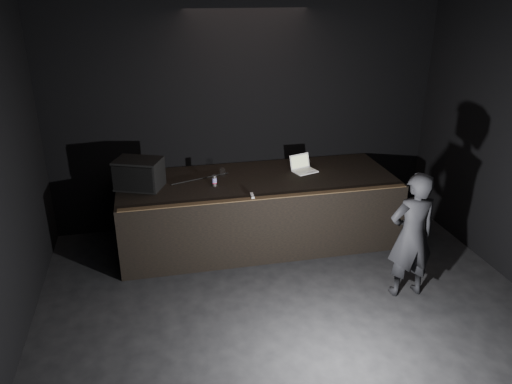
{
  "coord_description": "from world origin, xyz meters",
  "views": [
    {
      "loc": [
        -1.48,
        -3.86,
        3.64
      ],
      "look_at": [
        -0.12,
        2.3,
        0.98
      ],
      "focal_mm": 35.0,
      "sensor_mm": 36.0,
      "label": 1
    }
  ],
  "objects_px": {
    "laptop": "(303,167)",
    "beer_can": "(214,181)",
    "stage_monitor": "(139,174)",
    "stage_riser": "(258,210)",
    "person": "(412,235)"
  },
  "relations": [
    {
      "from": "laptop",
      "to": "beer_can",
      "type": "xyz_separation_m",
      "value": [
        -1.39,
        -0.32,
        0.02
      ]
    },
    {
      "from": "stage_monitor",
      "to": "stage_riser",
      "type": "bearing_deg",
      "value": 21.57
    },
    {
      "from": "stage_riser",
      "to": "beer_can",
      "type": "height_order",
      "value": "beer_can"
    },
    {
      "from": "person",
      "to": "laptop",
      "type": "bearing_deg",
      "value": -68.52
    },
    {
      "from": "stage_riser",
      "to": "person",
      "type": "distance_m",
      "value": 2.35
    },
    {
      "from": "beer_can",
      "to": "stage_monitor",
      "type": "bearing_deg",
      "value": 171.18
    },
    {
      "from": "stage_monitor",
      "to": "beer_can",
      "type": "bearing_deg",
      "value": 13.4
    },
    {
      "from": "laptop",
      "to": "person",
      "type": "xyz_separation_m",
      "value": [
        0.77,
        -1.96,
        -0.25
      ]
    },
    {
      "from": "person",
      "to": "stage_riser",
      "type": "bearing_deg",
      "value": -49.66
    },
    {
      "from": "beer_can",
      "to": "person",
      "type": "xyz_separation_m",
      "value": [
        2.16,
        -1.64,
        -0.27
      ]
    },
    {
      "from": "laptop",
      "to": "beer_can",
      "type": "relative_size",
      "value": 2.66
    },
    {
      "from": "stage_riser",
      "to": "beer_can",
      "type": "bearing_deg",
      "value": -167.89
    },
    {
      "from": "stage_riser",
      "to": "laptop",
      "type": "relative_size",
      "value": 9.63
    },
    {
      "from": "stage_monitor",
      "to": "beer_can",
      "type": "xyz_separation_m",
      "value": [
        1.02,
        -0.16,
        -0.13
      ]
    },
    {
      "from": "laptop",
      "to": "stage_riser",
      "type": "bearing_deg",
      "value": 175.49
    }
  ]
}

